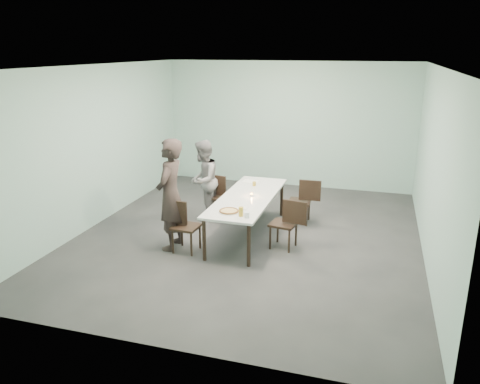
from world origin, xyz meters
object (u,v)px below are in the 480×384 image
(chair_near_left, at_px, (182,222))
(pizza, at_px, (229,211))
(tealight, at_px, (252,195))
(diner_near, at_px, (170,195))
(table, at_px, (248,199))
(chair_far_left, at_px, (221,194))
(chair_far_right, at_px, (304,198))
(amber_tumbler, at_px, (254,184))
(diner_far, at_px, (203,180))
(water_tumbler, at_px, (247,215))
(side_plate, at_px, (242,208))
(chair_near_right, at_px, (288,221))
(beer_glass, at_px, (241,212))

(chair_near_left, relative_size, pizza, 2.56)
(chair_near_left, distance_m, tealight, 1.38)
(chair_near_left, distance_m, diner_near, 0.50)
(table, height_order, chair_far_left, chair_far_left)
(chair_far_right, relative_size, amber_tumbler, 10.88)
(chair_far_right, bearing_deg, diner_far, 7.84)
(diner_near, bearing_deg, table, 126.29)
(table, distance_m, water_tumbler, 1.11)
(pizza, bearing_deg, chair_near_left, -177.04)
(side_plate, distance_m, water_tumbler, 0.46)
(chair_near_left, bearing_deg, chair_far_right, 50.41)
(chair_near_right, distance_m, beer_glass, 0.97)
(chair_far_left, bearing_deg, chair_near_right, -23.00)
(chair_far_left, xyz_separation_m, diner_far, (-0.33, -0.12, 0.29))
(amber_tumbler, bearing_deg, chair_far_left, 173.66)
(table, height_order, diner_near, diner_near)
(pizza, distance_m, water_tumbler, 0.38)
(diner_far, bearing_deg, tealight, 60.75)
(beer_glass, bearing_deg, side_plate, 103.81)
(chair_far_left, relative_size, chair_far_right, 1.00)
(chair_far_left, xyz_separation_m, diner_near, (-0.34, -1.63, 0.44))
(table, relative_size, pizza, 7.66)
(chair_near_right, height_order, tealight, chair_near_right)
(chair_near_left, xyz_separation_m, diner_near, (-0.21, 0.07, 0.44))
(tealight, bearing_deg, chair_near_right, -26.84)
(diner_near, bearing_deg, amber_tumbler, 143.65)
(tealight, bearing_deg, diner_near, -142.34)
(table, relative_size, beer_glass, 17.37)
(side_plate, xyz_separation_m, beer_glass, (0.09, -0.36, 0.07))
(table, bearing_deg, side_plate, -82.28)
(chair_far_right, xyz_separation_m, beer_glass, (-0.69, -1.96, 0.32))
(diner_near, distance_m, beer_glass, 1.28)
(diner_near, relative_size, diner_far, 1.19)
(chair_near_right, bearing_deg, table, -14.26)
(chair_far_left, bearing_deg, beer_glass, -49.95)
(diner_near, relative_size, amber_tumbler, 23.66)
(tealight, bearing_deg, diner_far, 152.10)
(chair_far_left, height_order, amber_tumbler, chair_far_left)
(chair_far_left, xyz_separation_m, beer_glass, (0.93, -1.77, 0.32))
(chair_far_left, xyz_separation_m, tealight, (0.82, -0.73, 0.27))
(water_tumbler, bearing_deg, side_plate, 115.66)
(table, relative_size, amber_tumbler, 32.57)
(pizza, bearing_deg, table, 86.27)
(tealight, height_order, amber_tumbler, amber_tumbler)
(chair_far_right, xyz_separation_m, pizza, (-0.93, -1.84, 0.27))
(diner_far, bearing_deg, chair_near_right, 61.16)
(table, xyz_separation_m, chair_far_right, (0.87, 0.93, -0.19))
(chair_near_left, bearing_deg, side_plate, 19.79)
(diner_far, xyz_separation_m, beer_glass, (1.27, -1.65, 0.03))
(diner_near, xyz_separation_m, water_tumbler, (1.38, -0.19, -0.15))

